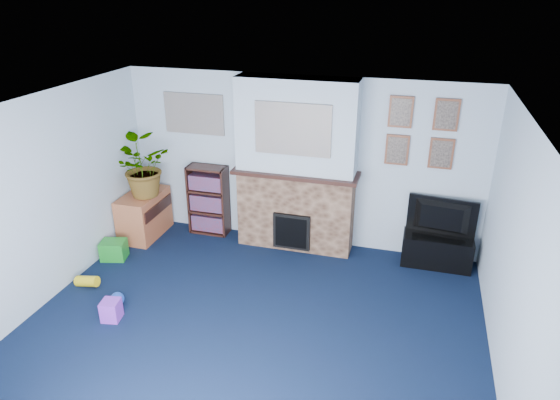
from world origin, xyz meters
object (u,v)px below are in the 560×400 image
(television, at_px, (441,218))
(bookshelf, at_px, (209,201))
(tv_stand, at_px, (437,250))
(sideboard, at_px, (144,213))

(television, height_order, bookshelf, bookshelf)
(tv_stand, height_order, television, television)
(bookshelf, distance_m, sideboard, 0.97)
(bookshelf, bearing_deg, sideboard, -158.22)
(tv_stand, distance_m, television, 0.46)
(television, bearing_deg, bookshelf, 5.13)
(bookshelf, relative_size, sideboard, 1.24)
(bookshelf, bearing_deg, tv_stand, -1.33)
(tv_stand, distance_m, sideboard, 4.20)
(tv_stand, bearing_deg, television, 90.00)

